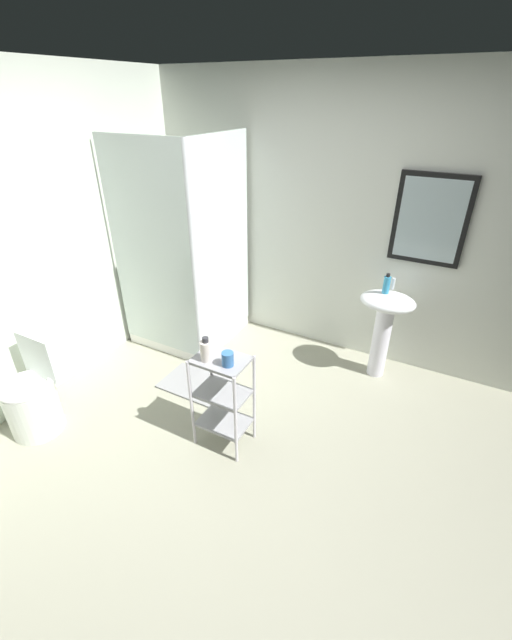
{
  "coord_description": "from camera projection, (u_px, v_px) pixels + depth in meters",
  "views": [
    {
      "loc": [
        1.08,
        -1.65,
        2.28
      ],
      "look_at": [
        -0.02,
        0.4,
        0.95
      ],
      "focal_mm": 22.5,
      "sensor_mm": 36.0,
      "label": 1
    }
  ],
  "objects": [
    {
      "name": "ground_plane",
      "position": [
        232.0,
        463.0,
        2.84
      ],
      "size": [
        4.2,
        4.2,
        0.02
      ],
      "primitive_type": "cube",
      "color": "gray"
    },
    {
      "name": "wall_back",
      "position": [
        335.0,
        222.0,
        3.63
      ],
      "size": [
        4.2,
        0.14,
        2.5
      ],
      "color": "white",
      "rests_on": "ground_plane"
    },
    {
      "name": "wall_left",
      "position": [
        14.0,
        251.0,
        2.98
      ],
      "size": [
        0.1,
        4.2,
        2.5
      ],
      "primitive_type": "cube",
      "color": "white",
      "rests_on": "ground_plane"
    },
    {
      "name": "shower_stall",
      "position": [
        190.0,
        299.0,
        4.02
      ],
      "size": [
        0.92,
        0.92,
        2.0
      ],
      "color": "white",
      "rests_on": "ground_plane"
    },
    {
      "name": "pedestal_sink",
      "position": [
        385.0,
        318.0,
        3.45
      ],
      "size": [
        0.46,
        0.37,
        0.81
      ],
      "color": "white",
      "rests_on": "ground_plane"
    },
    {
      "name": "sink_faucet",
      "position": [
        393.0,
        284.0,
        3.4
      ],
      "size": [
        0.03,
        0.03,
        0.1
      ],
      "primitive_type": "cylinder",
      "color": "silver",
      "rests_on": "pedestal_sink"
    },
    {
      "name": "toilet",
      "position": [
        36.0,
        393.0,
        3.01
      ],
      "size": [
        0.37,
        0.49,
        0.76
      ],
      "color": "white",
      "rests_on": "ground_plane"
    },
    {
      "name": "storage_cart",
      "position": [
        223.0,
        394.0,
        2.8
      ],
      "size": [
        0.38,
        0.28,
        0.74
      ],
      "color": "silver",
      "rests_on": "ground_plane"
    },
    {
      "name": "hand_soap_bottle",
      "position": [
        387.0,
        284.0,
        3.32
      ],
      "size": [
        0.06,
        0.06,
        0.17
      ],
      "color": "#389ED1",
      "rests_on": "pedestal_sink"
    },
    {
      "name": "lotion_bottle_white",
      "position": [
        206.0,
        350.0,
        2.6
      ],
      "size": [
        0.08,
        0.08,
        0.17
      ],
      "color": "white",
      "rests_on": "storage_cart"
    },
    {
      "name": "rinse_cup",
      "position": [
        228.0,
        359.0,
        2.57
      ],
      "size": [
        0.08,
        0.08,
        0.1
      ],
      "primitive_type": "cylinder",
      "color": "#3870B2",
      "rests_on": "storage_cart"
    },
    {
      "name": "bath_mat",
      "position": [
        196.0,
        384.0,
        3.57
      ],
      "size": [
        0.6,
        0.4,
        0.02
      ],
      "primitive_type": "cube",
      "color": "gray",
      "rests_on": "ground_plane"
    }
  ]
}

